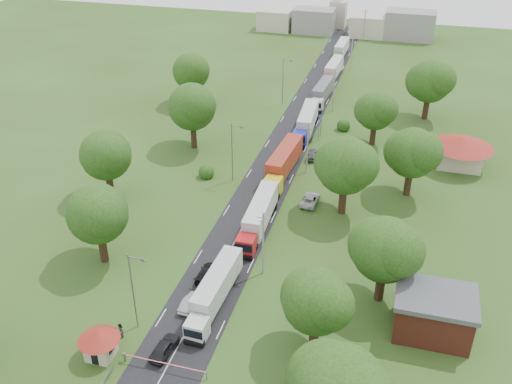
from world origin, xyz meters
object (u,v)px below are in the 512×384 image
(info_sign, at_px, (320,123))
(car_lane_mid, at_px, (190,303))
(car_lane_front, at_px, (164,347))
(guard_booth, at_px, (99,341))
(truck_0, at_px, (215,291))
(boom_barrier, at_px, (152,361))

(info_sign, height_order, car_lane_mid, info_sign)
(car_lane_front, bearing_deg, info_sign, -90.13)
(guard_booth, height_order, info_sign, info_sign)
(guard_booth, height_order, truck_0, truck_0)
(guard_booth, bearing_deg, info_sign, 78.32)
(boom_barrier, height_order, car_lane_mid, car_lane_mid)
(guard_booth, relative_size, car_lane_front, 0.99)
(car_lane_front, bearing_deg, truck_0, -100.95)
(boom_barrier, relative_size, truck_0, 0.67)
(car_lane_front, relative_size, car_lane_mid, 1.11)
(guard_booth, bearing_deg, truck_0, 50.90)
(truck_0, relative_size, car_lane_front, 3.12)
(info_sign, xyz_separation_m, car_lane_front, (-6.20, -57.79, -2.25))
(info_sign, relative_size, truck_0, 0.30)
(truck_0, relative_size, car_lane_mid, 3.45)
(boom_barrier, distance_m, car_lane_front, 2.24)
(car_lane_mid, bearing_deg, guard_booth, 61.28)
(car_lane_front, bearing_deg, car_lane_mid, -84.01)
(guard_booth, bearing_deg, car_lane_front, 19.59)
(boom_barrier, height_order, info_sign, info_sign)
(truck_0, bearing_deg, car_lane_mid, -154.65)
(guard_booth, distance_m, truck_0, 14.02)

